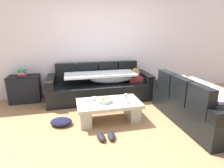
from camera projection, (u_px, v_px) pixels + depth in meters
ground_plane at (128, 129)px, 3.31m from camera, size 14.00×14.00×0.00m
back_wall at (104, 43)px, 4.94m from camera, size 9.00×0.10×2.70m
couch_along_wall at (102, 86)px, 4.70m from camera, size 2.52×0.92×0.88m
couch_near_window at (196, 104)px, 3.53m from camera, size 0.92×1.91×0.88m
coffee_table at (109, 109)px, 3.58m from camera, size 1.20×0.68×0.38m
fruit_bowl at (104, 100)px, 3.50m from camera, size 0.28×0.28×0.10m
wine_glass_near_left at (94, 99)px, 3.33m from camera, size 0.07×0.07×0.17m
wine_glass_near_right at (126, 97)px, 3.47m from camera, size 0.07×0.07×0.17m
open_magazine at (127, 100)px, 3.62m from camera, size 0.33×0.29×0.01m
side_cabinet at (25, 89)px, 4.50m from camera, size 0.72×0.44×0.64m
book_stack_on_cabinet at (22, 73)px, 4.39m from camera, size 0.20×0.25×0.15m
pair_of_shoes at (106, 136)px, 3.01m from camera, size 0.33×0.29×0.09m
crumpled_garment at (61, 122)px, 3.44m from camera, size 0.48×0.43×0.12m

